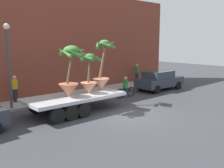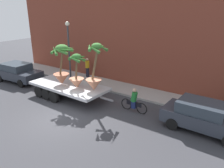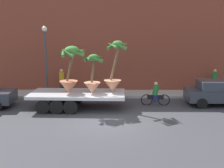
% 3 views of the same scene
% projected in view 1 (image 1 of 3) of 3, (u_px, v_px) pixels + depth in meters
% --- Properties ---
extents(ground_plane, '(60.00, 60.00, 0.00)m').
position_uv_depth(ground_plane, '(130.00, 115.00, 14.20)').
color(ground_plane, '#38383D').
extents(sidewalk, '(24.00, 2.20, 0.15)m').
position_uv_depth(sidewalk, '(68.00, 96.00, 18.60)').
color(sidewalk, '#A39E99').
rests_on(sidewalk, ground).
extents(building_facade, '(24.00, 1.20, 7.68)m').
position_uv_depth(building_facade, '(54.00, 43.00, 19.19)').
color(building_facade, brown).
rests_on(building_facade, ground).
extents(flatbed_trailer, '(6.70, 2.72, 0.98)m').
position_uv_depth(flatbed_trailer, '(71.00, 99.00, 14.50)').
color(flatbed_trailer, '#B7BABF').
rests_on(flatbed_trailer, ground).
extents(potted_palm_rear, '(1.46, 1.38, 3.10)m').
position_uv_depth(potted_palm_rear, '(102.00, 72.00, 16.04)').
color(potted_palm_rear, tan).
rests_on(potted_palm_rear, flatbed_trailer).
extents(potted_palm_middle, '(1.21, 1.27, 2.33)m').
position_uv_depth(potted_palm_middle, '(89.00, 78.00, 14.99)').
color(potted_palm_middle, tan).
rests_on(potted_palm_middle, flatbed_trailer).
extents(potted_palm_front, '(1.69, 1.72, 2.80)m').
position_uv_depth(potted_palm_front, '(70.00, 73.00, 14.02)').
color(potted_palm_front, '#B26647').
rests_on(potted_palm_front, flatbed_trailer).
extents(cyclist, '(1.84, 0.36, 1.54)m').
position_uv_depth(cyclist, '(126.00, 88.00, 18.40)').
color(cyclist, black).
rests_on(cyclist, ground).
extents(parked_car, '(4.28, 2.00, 1.58)m').
position_uv_depth(parked_car, '(159.00, 80.00, 21.15)').
color(parked_car, '#2D333D').
rests_on(parked_car, ground).
extents(pedestrian_near_gate, '(0.36, 0.36, 1.71)m').
position_uv_depth(pedestrian_near_gate, '(137.00, 73.00, 24.07)').
color(pedestrian_near_gate, black).
rests_on(pedestrian_near_gate, sidewalk).
extents(pedestrian_far_left, '(0.36, 0.36, 1.71)m').
position_uv_depth(pedestrian_far_left, '(15.00, 88.00, 16.37)').
color(pedestrian_far_left, black).
rests_on(pedestrian_far_left, sidewalk).
extents(street_lamp, '(0.36, 0.36, 4.83)m').
position_uv_depth(street_lamp, '(8.00, 55.00, 14.52)').
color(street_lamp, '#383D42').
rests_on(street_lamp, sidewalk).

